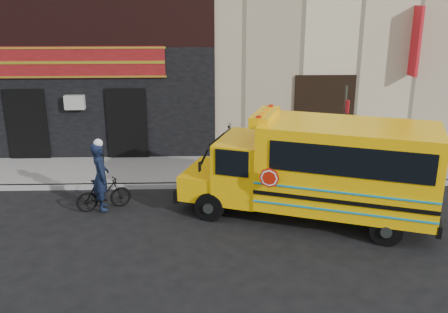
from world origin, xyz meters
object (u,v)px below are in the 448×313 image
sign_pole (343,133)px  school_bus (321,168)px  bicycle (104,194)px  cyclist (101,178)px

sign_pole → school_bus: bearing=-116.8°
bicycle → cyclist: size_ratio=0.79×
school_bus → cyclist: 6.13m
sign_pole → bicycle: bearing=-168.5°
school_bus → sign_pole: (1.18, 2.35, 0.30)m
school_bus → bicycle: (-6.02, 0.88, -1.04)m
sign_pole → cyclist: sign_pole is taller
school_bus → bicycle: bearing=171.7°
school_bus → sign_pole: bearing=63.2°
sign_pole → cyclist: 7.44m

